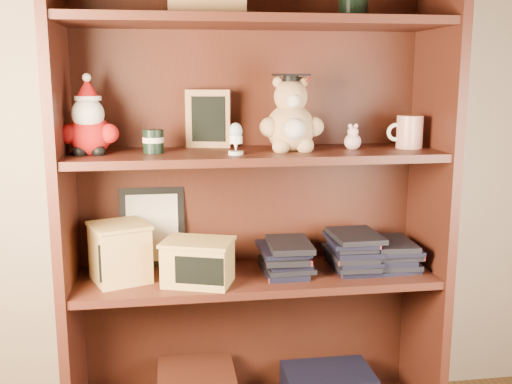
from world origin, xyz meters
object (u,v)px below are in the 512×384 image
(grad_teddy_bear, at_px, (291,121))
(treats_box, at_px, (120,252))
(teacher_mug, at_px, (409,132))
(bookcase, at_px, (253,201))

(grad_teddy_bear, xyz_separation_m, treats_box, (-0.54, 0.01, -0.40))
(teacher_mug, height_order, treats_box, teacher_mug)
(teacher_mug, distance_m, treats_box, 0.99)
(teacher_mug, bearing_deg, bookcase, 174.22)
(treats_box, bearing_deg, bookcase, 6.89)
(bookcase, height_order, teacher_mug, bookcase)
(bookcase, bearing_deg, teacher_mug, -5.78)
(grad_teddy_bear, distance_m, teacher_mug, 0.39)
(grad_teddy_bear, height_order, treats_box, grad_teddy_bear)
(teacher_mug, xyz_separation_m, treats_box, (-0.93, -0.00, -0.36))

